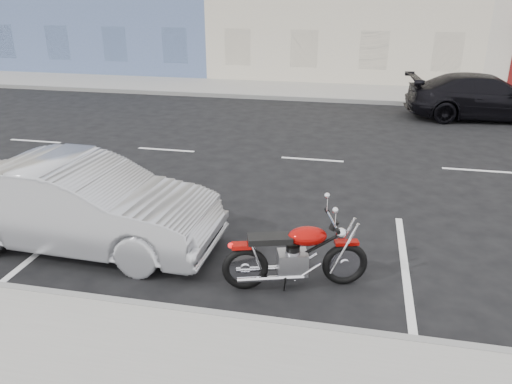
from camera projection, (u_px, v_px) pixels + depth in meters
ground at (392, 165)px, 12.50m from camera, size 120.00×120.00×0.00m
sidewalk_far at (263, 89)px, 21.28m from camera, size 80.00×3.40×0.15m
curb_near at (51, 295)px, 7.09m from camera, size 80.00×0.12×0.16m
curb_far at (255, 97)px, 19.75m from camera, size 80.00×0.12×0.16m
motorcycle at (347, 255)px, 7.33m from camera, size 2.10×0.92×1.09m
sedan_silver at (81, 204)px, 8.34m from camera, size 4.73×1.79×1.54m
car_far at (484, 97)px, 16.60m from camera, size 5.24×2.57×1.47m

